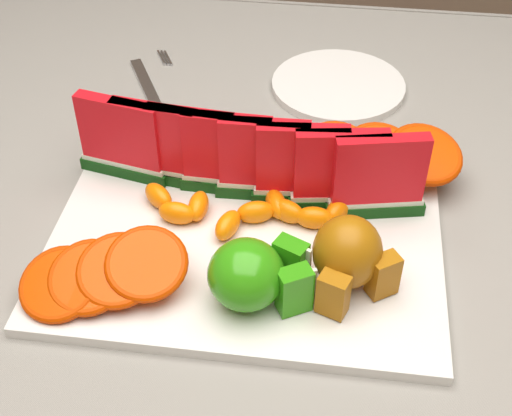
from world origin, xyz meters
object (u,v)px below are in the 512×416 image
Objects in this scene: pear_cluster at (349,256)px; side_plate at (338,86)px; apple_cluster at (254,275)px; fork at (151,88)px; platter at (246,240)px.

pear_cluster reaches higher than side_plate.
pear_cluster is at bearing 19.60° from apple_cluster.
apple_cluster is 0.41m from fork.
pear_cluster reaches higher than fork.
apple_cluster is at bearing -62.31° from fork.
platter is 0.09m from apple_cluster.
platter is at bearing 103.50° from apple_cluster.
fork is (-0.25, -0.04, -0.00)m from side_plate.
pear_cluster is (0.08, 0.03, 0.01)m from apple_cluster.
pear_cluster is 0.38× the size of side_plate.
fork is (-0.27, 0.33, -0.05)m from pear_cluster.
side_plate is at bearing 75.48° from platter.
side_plate is (-0.02, 0.37, -0.05)m from pear_cluster.
side_plate is 1.22× the size of fork.
apple_cluster reaches higher than fork.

